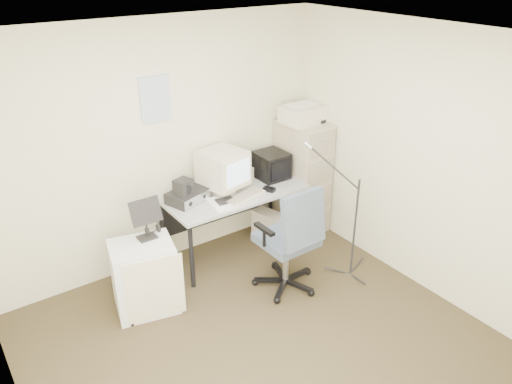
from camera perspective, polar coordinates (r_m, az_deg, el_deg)
floor at (r=4.37m, az=1.38°, el=-17.85°), size 3.60×3.60×0.01m
ceiling at (r=3.19m, az=1.88°, el=16.58°), size 3.60×3.60×0.01m
wall_back at (r=5.03m, az=-10.81°, el=4.96°), size 3.60×0.02×2.50m
wall_front at (r=2.70m, az=26.52°, el=-18.60°), size 3.60×0.02×2.50m
wall_left at (r=3.07m, az=-27.13°, el=-12.61°), size 0.02×3.60×2.50m
wall_right at (r=4.81m, az=19.07°, el=2.93°), size 0.02×3.60×2.50m
wall_calendar at (r=4.86m, az=-11.46°, el=10.37°), size 0.30×0.02×0.44m
filing_cabinet at (r=5.80m, az=5.29°, el=1.82°), size 0.40×0.60×1.30m
printer at (r=5.55m, az=5.52°, el=8.88°), size 0.49×0.34×0.19m
desk at (r=5.40m, az=-2.38°, el=-3.45°), size 1.50×0.70×0.73m
crt_monitor at (r=5.15m, az=-3.83°, el=2.32°), size 0.49×0.50×0.45m
crt_tv at (r=5.50m, az=1.75°, el=3.09°), size 0.32×0.34×0.29m
desk_speaker at (r=5.43m, az=-0.84°, el=2.01°), size 0.11×0.11×0.15m
keyboard at (r=5.08m, az=-1.29°, el=-0.60°), size 0.50×0.28×0.03m
mouse at (r=5.23m, az=1.51°, el=0.31°), size 0.12×0.14×0.04m
radio_receiver at (r=5.06m, az=-7.82°, el=-0.45°), size 0.46×0.39×0.11m
radio_speaker at (r=4.93m, az=-8.31°, el=0.56°), size 0.20×0.19×0.16m
papers at (r=4.98m, az=-3.90°, el=-1.28°), size 0.27×0.34×0.02m
pc_tower at (r=5.65m, az=1.59°, el=-4.10°), size 0.27×0.43×0.37m
office_chair at (r=4.76m, az=3.51°, el=-5.18°), size 0.65×0.65×1.11m
side_cart at (r=4.71m, az=-12.63°, el=-9.45°), size 0.63×0.55×0.68m
music_stand at (r=4.51m, az=-12.56°, el=-2.95°), size 0.31×0.24×0.40m
headphones at (r=4.66m, az=-11.71°, el=-4.12°), size 0.18×0.18×0.03m
mic_stand at (r=4.95m, az=11.38°, el=-2.47°), size 0.03×0.03×1.40m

